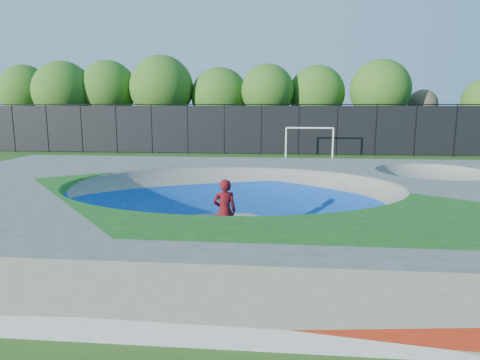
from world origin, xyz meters
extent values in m
plane|color=#285116|center=(0.00, 0.00, 0.00)|extent=(120.00, 120.00, 0.00)
cube|color=gray|center=(0.00, 0.00, 0.75)|extent=(22.00, 14.00, 1.50)
imported|color=#AF0E11|center=(-0.06, -1.43, 0.96)|extent=(0.79, 0.62, 1.91)
cube|color=black|center=(-0.06, -1.43, 0.03)|extent=(0.81, 0.35, 0.05)
cylinder|color=white|center=(1.99, 18.50, 1.15)|extent=(0.12, 0.12, 2.30)
cylinder|color=white|center=(5.43, 18.50, 1.15)|extent=(0.12, 0.12, 2.30)
cylinder|color=white|center=(3.71, 18.50, 2.30)|extent=(3.45, 0.12, 0.12)
cylinder|color=black|center=(-21.00, 21.00, 2.00)|extent=(0.09, 0.09, 4.00)
cylinder|color=black|center=(-18.00, 21.00, 2.00)|extent=(0.09, 0.09, 4.00)
cylinder|color=black|center=(-15.00, 21.00, 2.00)|extent=(0.09, 0.09, 4.00)
cylinder|color=black|center=(-12.00, 21.00, 2.00)|extent=(0.09, 0.09, 4.00)
cylinder|color=black|center=(-9.00, 21.00, 2.00)|extent=(0.09, 0.09, 4.00)
cylinder|color=black|center=(-6.00, 21.00, 2.00)|extent=(0.09, 0.09, 4.00)
cylinder|color=black|center=(-3.00, 21.00, 2.00)|extent=(0.09, 0.09, 4.00)
cylinder|color=black|center=(0.00, 21.00, 2.00)|extent=(0.09, 0.09, 4.00)
cylinder|color=black|center=(3.00, 21.00, 2.00)|extent=(0.09, 0.09, 4.00)
cylinder|color=black|center=(6.00, 21.00, 2.00)|extent=(0.09, 0.09, 4.00)
cylinder|color=black|center=(9.00, 21.00, 2.00)|extent=(0.09, 0.09, 4.00)
cylinder|color=black|center=(12.00, 21.00, 2.00)|extent=(0.09, 0.09, 4.00)
cylinder|color=black|center=(15.00, 21.00, 2.00)|extent=(0.09, 0.09, 4.00)
cube|color=black|center=(0.00, 21.00, 2.00)|extent=(48.00, 0.03, 3.80)
cylinder|color=black|center=(0.00, 21.00, 4.00)|extent=(48.00, 0.08, 0.08)
cylinder|color=#403120|center=(-23.50, 27.17, 1.74)|extent=(0.44, 0.44, 3.48)
sphere|color=#2F6019|center=(-23.50, 27.17, 5.34)|extent=(4.96, 4.96, 4.96)
cylinder|color=#403120|center=(-18.65, 25.39, 1.56)|extent=(0.44, 0.44, 3.13)
sphere|color=#2F6019|center=(-18.65, 25.39, 5.20)|extent=(5.53, 5.53, 5.53)
cylinder|color=#403120|center=(-14.78, 26.61, 1.73)|extent=(0.44, 0.44, 3.47)
sphere|color=#2F6019|center=(-14.78, 26.61, 5.46)|extent=(5.30, 5.30, 5.30)
cylinder|color=#403120|center=(-9.45, 26.08, 1.67)|extent=(0.44, 0.44, 3.34)
sphere|color=#2F6019|center=(-9.45, 26.08, 5.54)|extent=(5.85, 5.85, 5.85)
cylinder|color=#403120|center=(-4.15, 26.98, 1.36)|extent=(0.44, 0.44, 2.72)
sphere|color=#2F6019|center=(-4.15, 26.98, 4.73)|extent=(5.37, 5.37, 5.37)
cylinder|color=#403120|center=(0.37, 25.44, 1.72)|extent=(0.44, 0.44, 3.43)
sphere|color=#2F6019|center=(0.37, 25.44, 5.20)|extent=(4.71, 4.71, 4.71)
cylinder|color=#403120|center=(4.81, 26.76, 1.53)|extent=(0.44, 0.44, 3.06)
sphere|color=#2F6019|center=(4.81, 26.76, 4.97)|extent=(5.10, 5.10, 5.10)
cylinder|color=#403120|center=(10.09, 25.12, 1.66)|extent=(0.44, 0.44, 3.32)
sphere|color=#2F6019|center=(10.09, 25.12, 5.26)|extent=(5.16, 5.16, 5.16)
cylinder|color=#403120|center=(14.16, 26.53, 1.45)|extent=(0.44, 0.44, 2.91)
sphere|color=brown|center=(14.16, 26.53, 4.01)|extent=(2.60, 2.60, 2.60)
camera|label=1|loc=(1.52, -13.49, 4.06)|focal=32.00mm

